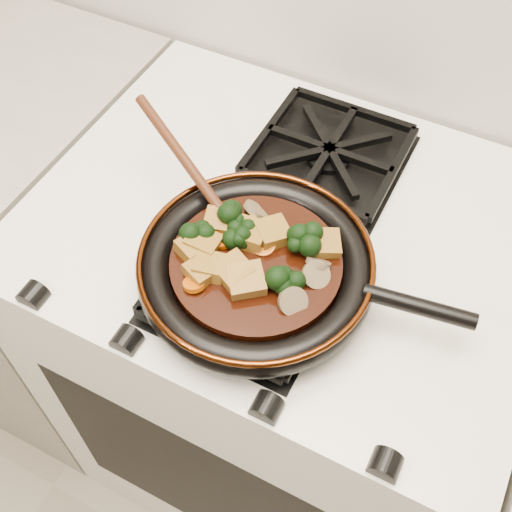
% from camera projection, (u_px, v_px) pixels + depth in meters
% --- Properties ---
extents(stove, '(0.76, 0.60, 0.90)m').
position_uv_depth(stove, '(281.00, 361.00, 1.31)').
color(stove, white).
rests_on(stove, ground).
extents(burner_grate_front, '(0.23, 0.23, 0.03)m').
position_uv_depth(burner_grate_front, '(246.00, 286.00, 0.86)').
color(burner_grate_front, black).
rests_on(burner_grate_front, stove).
extents(burner_grate_back, '(0.23, 0.23, 0.03)m').
position_uv_depth(burner_grate_back, '(329.00, 154.00, 1.01)').
color(burner_grate_back, black).
rests_on(burner_grate_back, stove).
extents(skillet, '(0.44, 0.31, 0.05)m').
position_uv_depth(skillet, '(258.00, 268.00, 0.84)').
color(skillet, black).
rests_on(skillet, burner_grate_front).
extents(braising_sauce, '(0.22, 0.22, 0.02)m').
position_uv_depth(braising_sauce, '(256.00, 266.00, 0.84)').
color(braising_sauce, black).
rests_on(braising_sauce, skillet).
extents(tofu_cube_0, '(0.05, 0.05, 0.03)m').
position_uv_depth(tofu_cube_0, '(194.00, 247.00, 0.83)').
color(tofu_cube_0, brown).
rests_on(tofu_cube_0, braising_sauce).
extents(tofu_cube_1, '(0.06, 0.06, 0.03)m').
position_uv_depth(tofu_cube_1, '(234.00, 272.00, 0.81)').
color(tofu_cube_1, brown).
rests_on(tofu_cube_1, braising_sauce).
extents(tofu_cube_2, '(0.05, 0.05, 0.02)m').
position_uv_depth(tofu_cube_2, '(219.00, 222.00, 0.86)').
color(tofu_cube_2, brown).
rests_on(tofu_cube_2, braising_sauce).
extents(tofu_cube_3, '(0.05, 0.05, 0.02)m').
position_uv_depth(tofu_cube_3, '(249.00, 233.00, 0.85)').
color(tofu_cube_3, brown).
rests_on(tofu_cube_3, braising_sauce).
extents(tofu_cube_4, '(0.05, 0.04, 0.03)m').
position_uv_depth(tofu_cube_4, '(203.00, 244.00, 0.83)').
color(tofu_cube_4, brown).
rests_on(tofu_cube_4, braising_sauce).
extents(tofu_cube_5, '(0.05, 0.05, 0.03)m').
position_uv_depth(tofu_cube_5, '(325.00, 244.00, 0.83)').
color(tofu_cube_5, brown).
rests_on(tofu_cube_5, braising_sauce).
extents(tofu_cube_6, '(0.05, 0.05, 0.02)m').
position_uv_depth(tofu_cube_6, '(202.00, 271.00, 0.81)').
color(tofu_cube_6, brown).
rests_on(tofu_cube_6, braising_sauce).
extents(tofu_cube_7, '(0.05, 0.05, 0.03)m').
position_uv_depth(tofu_cube_7, '(210.00, 267.00, 0.81)').
color(tofu_cube_7, brown).
rests_on(tofu_cube_7, braising_sauce).
extents(tofu_cube_8, '(0.06, 0.06, 0.03)m').
position_uv_depth(tofu_cube_8, '(273.00, 233.00, 0.84)').
color(tofu_cube_8, brown).
rests_on(tofu_cube_8, braising_sauce).
extents(tofu_cube_9, '(0.06, 0.06, 0.03)m').
position_uv_depth(tofu_cube_9, '(246.00, 281.00, 0.80)').
color(tofu_cube_9, brown).
rests_on(tofu_cube_9, braising_sauce).
extents(tofu_cube_10, '(0.05, 0.05, 0.03)m').
position_uv_depth(tofu_cube_10, '(251.00, 235.00, 0.84)').
color(tofu_cube_10, brown).
rests_on(tofu_cube_10, braising_sauce).
extents(broccoli_floret_0, '(0.06, 0.07, 0.07)m').
position_uv_depth(broccoli_floret_0, '(307.00, 239.00, 0.83)').
color(broccoli_floret_0, black).
rests_on(broccoli_floret_0, braising_sauce).
extents(broccoli_floret_1, '(0.08, 0.08, 0.06)m').
position_uv_depth(broccoli_floret_1, '(243.00, 235.00, 0.84)').
color(broccoli_floret_1, black).
rests_on(broccoli_floret_1, braising_sauce).
extents(broccoli_floret_2, '(0.09, 0.09, 0.06)m').
position_uv_depth(broccoli_floret_2, '(288.00, 279.00, 0.80)').
color(broccoli_floret_2, black).
rests_on(broccoli_floret_2, braising_sauce).
extents(broccoli_floret_3, '(0.07, 0.06, 0.07)m').
position_uv_depth(broccoli_floret_3, '(197.00, 232.00, 0.84)').
color(broccoli_floret_3, black).
rests_on(broccoli_floret_3, braising_sauce).
extents(broccoli_floret_4, '(0.08, 0.08, 0.07)m').
position_uv_depth(broccoli_floret_4, '(295.00, 242.00, 0.83)').
color(broccoli_floret_4, black).
rests_on(broccoli_floret_4, braising_sauce).
extents(broccoli_floret_5, '(0.07, 0.08, 0.07)m').
position_uv_depth(broccoli_floret_5, '(232.00, 218.00, 0.86)').
color(broccoli_floret_5, black).
rests_on(broccoli_floret_5, braising_sauce).
extents(carrot_coin_0, '(0.03, 0.03, 0.02)m').
position_uv_depth(carrot_coin_0, '(264.00, 245.00, 0.84)').
color(carrot_coin_0, '#BC4C05').
rests_on(carrot_coin_0, braising_sauce).
extents(carrot_coin_1, '(0.03, 0.03, 0.02)m').
position_uv_depth(carrot_coin_1, '(204.00, 229.00, 0.85)').
color(carrot_coin_1, '#BC4C05').
rests_on(carrot_coin_1, braising_sauce).
extents(carrot_coin_2, '(0.03, 0.03, 0.02)m').
position_uv_depth(carrot_coin_2, '(194.00, 284.00, 0.80)').
color(carrot_coin_2, '#BC4C05').
rests_on(carrot_coin_2, braising_sauce).
extents(carrot_coin_3, '(0.03, 0.03, 0.02)m').
position_uv_depth(carrot_coin_3, '(223.00, 239.00, 0.84)').
color(carrot_coin_3, '#BC4C05').
rests_on(carrot_coin_3, braising_sauce).
extents(mushroom_slice_0, '(0.05, 0.05, 0.03)m').
position_uv_depth(mushroom_slice_0, '(293.00, 301.00, 0.78)').
color(mushroom_slice_0, brown).
rests_on(mushroom_slice_0, braising_sauce).
extents(mushroom_slice_1, '(0.05, 0.05, 0.03)m').
position_uv_depth(mushroom_slice_1, '(316.00, 275.00, 0.81)').
color(mushroom_slice_1, brown).
rests_on(mushroom_slice_1, braising_sauce).
extents(mushroom_slice_2, '(0.05, 0.05, 0.03)m').
position_uv_depth(mushroom_slice_2, '(256.00, 210.00, 0.87)').
color(mushroom_slice_2, brown).
rests_on(mushroom_slice_2, braising_sauce).
extents(mushroom_slice_3, '(0.03, 0.03, 0.03)m').
position_uv_depth(mushroom_slice_3, '(318.00, 263.00, 0.82)').
color(mushroom_slice_3, brown).
rests_on(mushroom_slice_3, braising_sauce).
extents(mushroom_slice_4, '(0.04, 0.04, 0.02)m').
position_uv_depth(mushroom_slice_4, '(225.00, 217.00, 0.86)').
color(mushroom_slice_4, brown).
rests_on(mushroom_slice_4, braising_sauce).
extents(wooden_spoon, '(0.15, 0.09, 0.24)m').
position_uv_depth(wooden_spoon, '(205.00, 188.00, 0.87)').
color(wooden_spoon, '#431F0E').
rests_on(wooden_spoon, braising_sauce).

